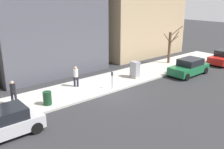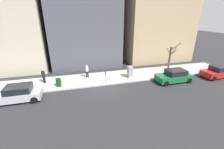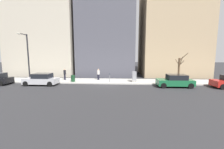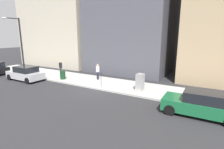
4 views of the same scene
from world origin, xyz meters
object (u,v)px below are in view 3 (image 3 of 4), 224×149
object	(u,v)px
trash_bin	(73,78)
utility_box	(134,77)
office_block_center	(107,35)
parking_meter	(110,77)
pedestrian_midblock	(65,74)
office_tower_left	(172,5)
parked_car_silver	(42,79)
office_tower_right	(49,1)
pedestrian_near_meter	(98,74)
bare_tree	(179,68)
parked_car_green	(175,81)
streetlamp	(27,54)

from	to	relation	value
trash_bin	utility_box	bearing A→B (deg)	-87.32
office_block_center	parking_meter	bearing A→B (deg)	-172.83
pedestrian_midblock	office_tower_left	distance (m)	23.24
parked_car_silver	pedestrian_midblock	xyz separation A→B (m)	(3.30, -1.80, 0.35)
office_tower_right	parking_meter	bearing A→B (deg)	-130.50
parked_car_silver	pedestrian_near_meter	distance (m)	7.74
utility_box	office_tower_left	world-z (taller)	office_tower_left
pedestrian_near_meter	utility_box	bearing A→B (deg)	-152.93
parked_car_silver	pedestrian_near_meter	world-z (taller)	pedestrian_near_meter
parking_meter	office_block_center	bearing A→B (deg)	7.17
trash_bin	office_tower_left	bearing A→B (deg)	-57.91
trash_bin	office_block_center	distance (m)	12.67
bare_tree	parked_car_green	bearing A→B (deg)	154.58
trash_bin	parked_car_green	bearing A→B (deg)	-98.33
bare_tree	pedestrian_near_meter	distance (m)	11.72
office_tower_left	trash_bin	bearing A→B (deg)	122.09
trash_bin	bare_tree	bearing A→B (deg)	-83.69
parked_car_green	bare_tree	xyz separation A→B (m)	(3.61, -1.71, 1.21)
utility_box	office_block_center	size ratio (longest dim) A/B	0.09
utility_box	office_tower_right	size ratio (longest dim) A/B	0.05
pedestrian_midblock	utility_box	bearing A→B (deg)	-142.68
parked_car_green	pedestrian_midblock	xyz separation A→B (m)	(3.32, 14.99, 0.35)
parking_meter	bare_tree	xyz separation A→B (m)	(2.11, -9.81, 0.97)
pedestrian_midblock	parking_meter	bearing A→B (deg)	-152.07
parked_car_silver	streetlamp	distance (m)	4.37
parking_meter	bare_tree	distance (m)	10.08
bare_tree	office_tower_right	size ratio (longest dim) A/B	0.14
parked_car_green	office_block_center	size ratio (longest dim) A/B	0.27
parking_meter	pedestrian_near_meter	size ratio (longest dim) A/B	0.81
bare_tree	office_tower_left	bearing A→B (deg)	-7.44
trash_bin	pedestrian_midblock	size ratio (longest dim) A/B	0.54
parking_meter	pedestrian_midblock	distance (m)	7.13
bare_tree	pedestrian_midblock	distance (m)	16.73
streetlamp	office_tower_left	bearing A→B (deg)	-64.20
bare_tree	office_tower_right	world-z (taller)	office_tower_right
utility_box	streetlamp	bearing A→B (deg)	93.98
bare_tree	pedestrian_midblock	bearing A→B (deg)	90.98
parked_car_silver	bare_tree	bearing A→B (deg)	-79.14
utility_box	streetlamp	distance (m)	14.99
parking_meter	pedestrian_midblock	size ratio (longest dim) A/B	0.81
parked_car_silver	office_tower_left	bearing A→B (deg)	-58.57
parking_meter	streetlamp	bearing A→B (deg)	90.85
parking_meter	office_tower_right	bearing A→B (deg)	49.50
utility_box	pedestrian_near_meter	world-z (taller)	pedestrian_near_meter
parked_car_green	office_tower_right	size ratio (longest dim) A/B	0.14
parking_meter	office_tower_left	size ratio (longest dim) A/B	0.05
parked_car_green	utility_box	size ratio (longest dim) A/B	2.95
utility_box	trash_bin	xyz separation A→B (m)	(-0.40, 8.55, -0.25)
parking_meter	office_block_center	xyz separation A→B (m)	(10.14, 1.28, 6.79)
office_tower_left	office_tower_right	xyz separation A→B (m)	(0.71, 24.11, 1.40)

